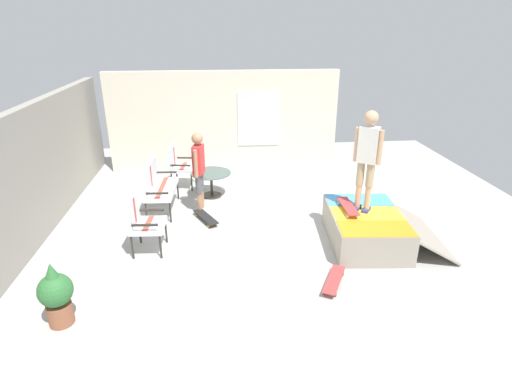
% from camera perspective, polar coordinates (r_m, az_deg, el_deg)
% --- Properties ---
extents(ground_plane, '(12.00, 12.00, 0.10)m').
position_cam_1_polar(ground_plane, '(7.87, 0.14, -5.80)').
color(ground_plane, '#A8A8A3').
extents(back_wall_cinderblock, '(9.00, 0.20, 2.38)m').
position_cam_1_polar(back_wall_cinderblock, '(8.05, -29.48, 1.44)').
color(back_wall_cinderblock, gray).
rests_on(back_wall_cinderblock, ground_plane).
extents(house_facade, '(0.23, 6.00, 2.59)m').
position_cam_1_polar(house_facade, '(10.96, -4.39, 9.85)').
color(house_facade, beige).
rests_on(house_facade, ground_plane).
extents(skate_ramp, '(1.91, 2.14, 0.58)m').
position_cam_1_polar(skate_ramp, '(7.62, 15.24, -4.81)').
color(skate_ramp, gray).
rests_on(skate_ramp, ground_plane).
extents(patio_bench, '(1.27, 0.61, 1.02)m').
position_cam_1_polar(patio_bench, '(8.70, -13.80, 1.18)').
color(patio_bench, '#2D2823').
rests_on(patio_bench, ground_plane).
extents(patio_chair_near_house, '(0.69, 0.63, 1.02)m').
position_cam_1_polar(patio_chair_near_house, '(9.92, -10.81, 4.07)').
color(patio_chair_near_house, '#2D2823').
rests_on(patio_chair_near_house, ground_plane).
extents(patio_chair_by_wall, '(0.65, 0.59, 1.02)m').
position_cam_1_polar(patio_chair_by_wall, '(7.21, -15.79, -3.62)').
color(patio_chair_by_wall, '#2D2823').
rests_on(patio_chair_by_wall, ground_plane).
extents(patio_table, '(0.90, 0.90, 0.57)m').
position_cam_1_polar(patio_table, '(9.31, -6.26, 1.75)').
color(patio_table, '#2D2823').
rests_on(patio_table, ground_plane).
extents(person_watching, '(0.47, 0.30, 1.70)m').
position_cam_1_polar(person_watching, '(8.35, -8.00, 3.48)').
color(person_watching, silver).
rests_on(person_watching, ground_plane).
extents(person_skater, '(0.36, 0.41, 1.79)m').
position_cam_1_polar(person_skater, '(7.21, 15.31, 5.21)').
color(person_skater, navy).
rests_on(person_skater, skate_ramp).
extents(skateboard_by_bench, '(0.80, 0.54, 0.10)m').
position_cam_1_polar(skateboard_by_bench, '(8.26, -7.04, -3.50)').
color(skateboard_by_bench, black).
rests_on(skateboard_by_bench, ground_plane).
extents(skateboard_spare, '(0.80, 0.54, 0.10)m').
position_cam_1_polar(skateboard_spare, '(6.44, 10.85, -11.95)').
color(skateboard_spare, '#B23838').
rests_on(skateboard_spare, ground_plane).
extents(skateboard_on_ramp, '(0.80, 0.21, 0.10)m').
position_cam_1_polar(skateboard_on_ramp, '(7.46, 12.72, -1.95)').
color(skateboard_on_ramp, '#B23838').
rests_on(skateboard_on_ramp, skate_ramp).
extents(potted_plant, '(0.44, 0.44, 0.92)m').
position_cam_1_polar(potted_plant, '(5.99, -26.15, -12.64)').
color(potted_plant, brown).
rests_on(potted_plant, ground_plane).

